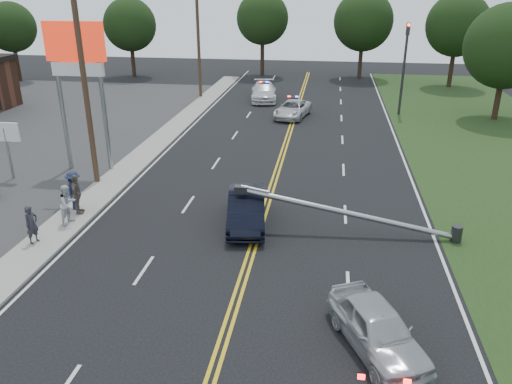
% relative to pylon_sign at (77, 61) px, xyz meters
% --- Properties ---
extents(ground, '(120.00, 120.00, 0.00)m').
position_rel_pylon_sign_xyz_m(ground, '(10.50, -14.00, -6.00)').
color(ground, black).
rests_on(ground, ground).
extents(sidewalk, '(1.80, 70.00, 0.12)m').
position_rel_pylon_sign_xyz_m(sidewalk, '(2.10, -4.00, -5.94)').
color(sidewalk, gray).
rests_on(sidewalk, ground).
extents(centerline_yellow, '(0.36, 80.00, 0.00)m').
position_rel_pylon_sign_xyz_m(centerline_yellow, '(10.50, -4.00, -5.99)').
color(centerline_yellow, gold).
rests_on(centerline_yellow, ground).
extents(pylon_sign, '(3.20, 0.35, 8.00)m').
position_rel_pylon_sign_xyz_m(pylon_sign, '(0.00, 0.00, 0.00)').
color(pylon_sign, gray).
rests_on(pylon_sign, ground).
extents(small_sign, '(1.60, 0.14, 3.10)m').
position_rel_pylon_sign_xyz_m(small_sign, '(-3.50, -2.00, -3.66)').
color(small_sign, gray).
rests_on(small_sign, ground).
extents(traffic_signal, '(0.28, 0.41, 7.05)m').
position_rel_pylon_sign_xyz_m(traffic_signal, '(18.80, 16.00, -1.79)').
color(traffic_signal, '#2D2D30').
rests_on(traffic_signal, ground).
extents(fallen_streetlight, '(9.36, 0.44, 1.91)m').
position_rel_pylon_sign_xyz_m(fallen_streetlight, '(14.69, -6.00, -5.08)').
color(fallen_streetlight, '#2D2D30').
rests_on(fallen_streetlight, ground).
extents(utility_pole_mid, '(1.60, 0.28, 10.00)m').
position_rel_pylon_sign_xyz_m(utility_pole_mid, '(1.30, -2.00, -0.91)').
color(utility_pole_mid, '#382619').
rests_on(utility_pole_mid, ground).
extents(utility_pole_far, '(1.60, 0.28, 10.00)m').
position_rel_pylon_sign_xyz_m(utility_pole_far, '(1.30, 20.00, -0.91)').
color(utility_pole_far, '#382619').
rests_on(utility_pole_far, ground).
extents(tree_4, '(5.13, 5.13, 8.18)m').
position_rel_pylon_sign_xyz_m(tree_4, '(-20.33, 25.47, -0.40)').
color(tree_4, black).
rests_on(tree_4, ground).
extents(tree_5, '(5.73, 5.73, 8.52)m').
position_rel_pylon_sign_xyz_m(tree_5, '(-9.05, 30.05, -0.35)').
color(tree_5, black).
rests_on(tree_5, ground).
extents(tree_6, '(5.75, 5.75, 9.17)m').
position_rel_pylon_sign_xyz_m(tree_6, '(5.32, 32.85, 0.28)').
color(tree_6, black).
rests_on(tree_6, ground).
extents(tree_7, '(6.38, 6.38, 9.27)m').
position_rel_pylon_sign_xyz_m(tree_7, '(16.33, 32.86, 0.08)').
color(tree_7, black).
rests_on(tree_7, ground).
extents(tree_8, '(6.14, 6.14, 9.13)m').
position_rel_pylon_sign_xyz_m(tree_8, '(25.26, 28.94, 0.05)').
color(tree_8, black).
rests_on(tree_8, ground).
extents(tree_9, '(6.22, 6.22, 8.62)m').
position_rel_pylon_sign_xyz_m(tree_9, '(25.97, 15.38, -0.50)').
color(tree_9, black).
rests_on(tree_9, ground).
extents(crashed_sedan, '(2.19, 4.64, 1.47)m').
position_rel_pylon_sign_xyz_m(crashed_sedan, '(9.90, -5.66, -5.26)').
color(crashed_sedan, black).
rests_on(crashed_sedan, ground).
extents(waiting_sedan, '(3.16, 4.35, 1.38)m').
position_rel_pylon_sign_xyz_m(waiting_sedan, '(14.90, -13.07, -5.31)').
color(waiting_sedan, '#A7AAAF').
rests_on(waiting_sedan, ground).
extents(emergency_a, '(3.00, 4.94, 1.28)m').
position_rel_pylon_sign_xyz_m(emergency_a, '(10.34, 13.76, -5.36)').
color(emergency_a, silver).
rests_on(emergency_a, ground).
extents(emergency_b, '(2.87, 5.59, 1.55)m').
position_rel_pylon_sign_xyz_m(emergency_b, '(7.26, 19.66, -5.22)').
color(emergency_b, silver).
rests_on(emergency_b, ground).
extents(bystander_a, '(0.54, 0.66, 1.58)m').
position_rel_pylon_sign_xyz_m(bystander_a, '(1.79, -8.78, -5.09)').
color(bystander_a, '#27272F').
rests_on(bystander_a, sidewalk).
extents(bystander_b, '(0.84, 0.98, 1.76)m').
position_rel_pylon_sign_xyz_m(bystander_b, '(2.36, -6.90, -5.00)').
color(bystander_b, '#BCBCC1').
rests_on(bystander_b, sidewalk).
extents(bystander_c, '(0.91, 1.30, 1.83)m').
position_rel_pylon_sign_xyz_m(bystander_c, '(1.91, -5.46, -4.96)').
color(bystander_c, '#1B2544').
rests_on(bystander_c, sidewalk).
extents(bystander_d, '(0.70, 1.16, 1.85)m').
position_rel_pylon_sign_xyz_m(bystander_d, '(2.24, -5.90, -4.95)').
color(bystander_d, '#63544F').
rests_on(bystander_d, sidewalk).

